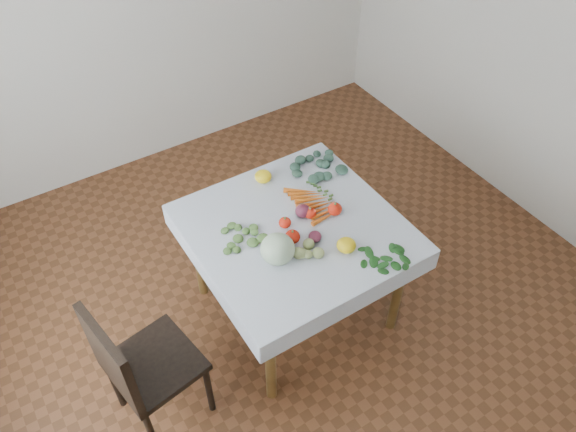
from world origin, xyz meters
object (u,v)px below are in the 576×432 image
at_px(cabbage, 278,249).
at_px(heirloom_back, 263,176).
at_px(table, 296,240).
at_px(chair, 137,365).
at_px(carrot_bunch, 315,203).

relative_size(cabbage, heirloom_back, 1.76).
xyz_separation_m(table, heirloom_back, (0.05, 0.43, 0.14)).
xyz_separation_m(table, cabbage, (-0.21, -0.15, 0.18)).
bearing_deg(heirloom_back, chair, -150.17).
distance_m(chair, heirloom_back, 1.30).
xyz_separation_m(cabbage, heirloom_back, (0.25, 0.58, -0.05)).
height_order(cabbage, carrot_bunch, cabbage).
bearing_deg(cabbage, heirloom_back, 66.41).
bearing_deg(heirloom_back, carrot_bunch, -66.69).
bearing_deg(cabbage, chair, -176.60).
relative_size(cabbage, carrot_bunch, 0.52).
bearing_deg(table, heirloom_back, 84.00).
height_order(table, chair, chair).
distance_m(chair, carrot_bunch, 1.31).
height_order(chair, carrot_bunch, chair).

